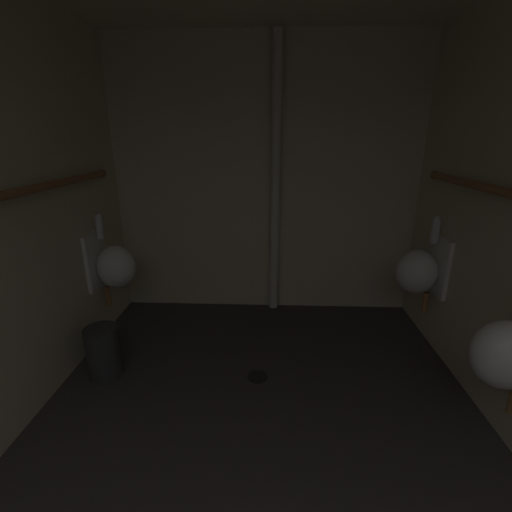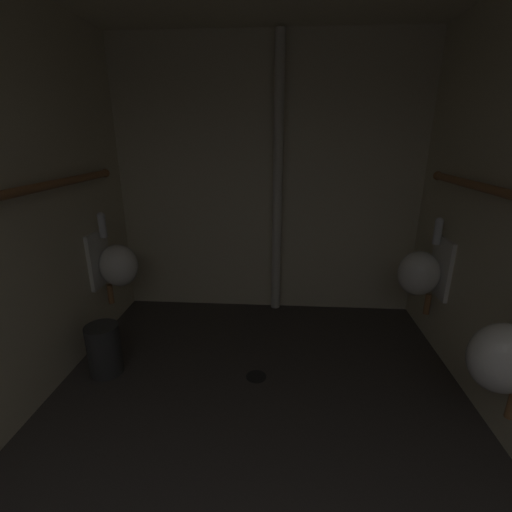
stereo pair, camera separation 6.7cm
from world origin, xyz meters
The scene contains 8 objects.
floor centered at (0.00, 1.68, -0.04)m, with size 2.76×3.47×0.08m, color #383330.
wall_back centered at (0.00, 3.38, 1.18)m, with size 2.76×0.06×2.36m, color beige.
urinal_left_mid centered at (-1.17, 2.77, 0.60)m, with size 0.32×0.30×0.76m.
urinal_right_mid centered at (1.17, 1.67, 0.60)m, with size 0.32×0.30×0.76m.
urinal_right_far centered at (1.17, 2.75, 0.60)m, with size 0.32×0.30×0.76m.
standpipe_back_wall centered at (0.08, 3.27, 1.18)m, with size 0.08×0.08×2.31m, color beige.
floor_drain centered at (-0.03, 2.24, 0.00)m, with size 0.14×0.14×0.01m, color black.
waste_bin centered at (-1.07, 2.23, 0.18)m, with size 0.22×0.22×0.36m, color #2D2D2D.
Camera 1 is at (0.05, 0.17, 1.57)m, focal length 25.38 mm.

